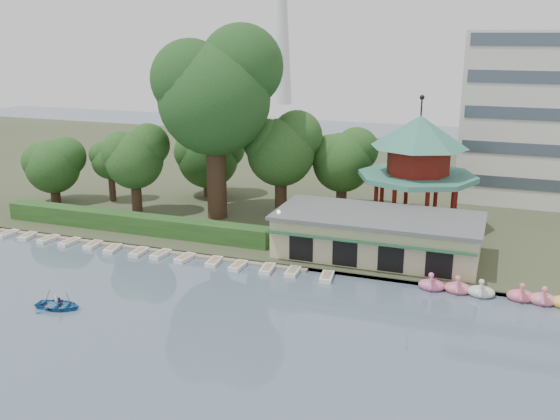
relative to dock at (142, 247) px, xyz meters
The scene contains 13 objects.
ground_plane 20.97m from the dock, 55.10° to the right, with size 220.00×220.00×0.00m, color slate.
shore 36.81m from the dock, 70.97° to the left, with size 220.00×70.00×0.40m, color #424930.
embankment 12.00m from the dock, ahead, with size 220.00×0.60×0.30m, color gray.
dock is the anchor object (origin of this frame).
boathouse 22.62m from the dock, 12.24° to the left, with size 18.60×9.39×3.90m.
pavilion 29.14m from the dock, 31.66° to the left, with size 12.40×12.40×13.50m.
hedge 4.61m from the dock, 132.27° to the left, with size 30.00×2.00×1.80m, color #2A5421.
lamp_post 13.99m from the dock, ahead, with size 0.36×0.36×4.28m.
big_tree 18.32m from the dock, 73.95° to the left, with size 13.09×12.20×20.78m.
small_trees 16.17m from the dock, 88.59° to the left, with size 40.23×17.12×11.56m.
swan_boats 32.84m from the dock, ahead, with size 12.13×2.04×1.92m.
moored_rowboats 2.27m from the dock, 37.65° to the right, with size 35.34×2.78×0.36m.
rowboat_with_passengers 14.13m from the dock, 83.88° to the right, with size 5.34×4.16×2.01m.
Camera 1 is at (20.15, -31.85, 20.24)m, focal length 40.00 mm.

